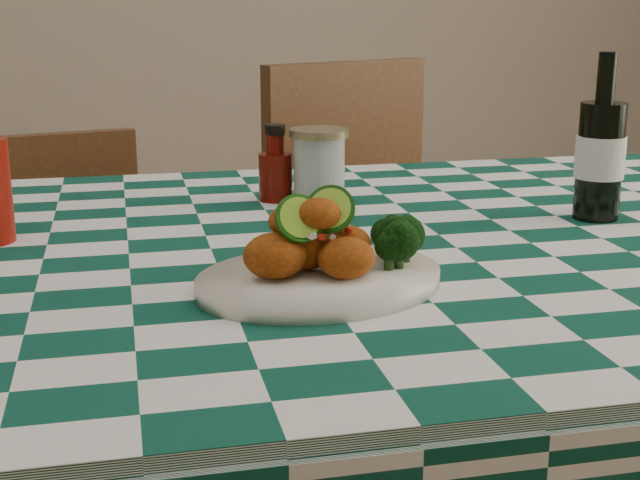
{
  "coord_description": "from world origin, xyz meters",
  "views": [
    {
      "loc": [
        -0.21,
        -1.09,
        1.1
      ],
      "look_at": [
        -0.0,
        -0.19,
        0.84
      ],
      "focal_mm": 50.0,
      "sensor_mm": 36.0,
      "label": 1
    }
  ],
  "objects": [
    {
      "name": "beer_bottle",
      "position": [
        0.46,
        0.04,
        0.9
      ],
      "size": [
        0.08,
        0.08,
        0.24
      ],
      "primitive_type": null,
      "rotation": [
        0.0,
        0.0,
        0.12
      ],
      "color": "black",
      "rests_on": "dining_table"
    },
    {
      "name": "plate",
      "position": [
        -0.0,
        -0.19,
        0.8
      ],
      "size": [
        0.33,
        0.29,
        0.02
      ],
      "primitive_type": null,
      "rotation": [
        0.0,
        0.0,
        0.28
      ],
      "color": "white",
      "rests_on": "dining_table"
    },
    {
      "name": "ketchup_bottle",
      "position": [
        0.03,
        0.26,
        0.85
      ],
      "size": [
        0.06,
        0.06,
        0.12
      ],
      "primitive_type": null,
      "rotation": [
        0.0,
        0.0,
        -0.21
      ],
      "color": "#5C0C04",
      "rests_on": "dining_table"
    },
    {
      "name": "broccoli_side",
      "position": [
        0.09,
        -0.17,
        0.83
      ],
      "size": [
        0.07,
        0.07,
        0.05
      ],
      "primitive_type": null,
      "color": "black",
      "rests_on": "plate"
    },
    {
      "name": "fried_chicken_pile",
      "position": [
        -0.0,
        -0.19,
        0.85
      ],
      "size": [
        0.13,
        0.1,
        0.08
      ],
      "primitive_type": null,
      "color": "#B14A11",
      "rests_on": "plate"
    },
    {
      "name": "wooden_chair_right",
      "position": [
        0.38,
        0.72,
        0.48
      ],
      "size": [
        0.58,
        0.59,
        0.95
      ],
      "primitive_type": null,
      "rotation": [
        0.0,
        0.0,
        0.39
      ],
      "color": "#472814",
      "rests_on": "ground"
    },
    {
      "name": "mason_jar",
      "position": [
        0.09,
        0.22,
        0.84
      ],
      "size": [
        0.11,
        0.11,
        0.12
      ],
      "primitive_type": null,
      "rotation": [
        0.0,
        0.0,
        0.24
      ],
      "color": "#B2BCBA",
      "rests_on": "dining_table"
    },
    {
      "name": "wooden_chair_left",
      "position": [
        -0.32,
        0.69,
        0.41
      ],
      "size": [
        0.45,
        0.46,
        0.82
      ],
      "primitive_type": null,
      "rotation": [
        0.0,
        0.0,
        0.21
      ],
      "color": "#472814",
      "rests_on": "ground"
    }
  ]
}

